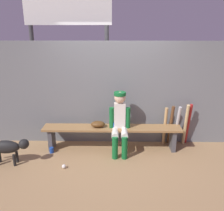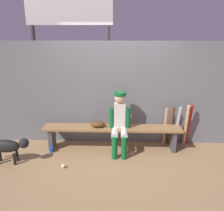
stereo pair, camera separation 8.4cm
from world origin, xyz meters
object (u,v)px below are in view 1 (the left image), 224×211
(cup_on_bench, at_px, (115,125))
(player_seated, at_px, (120,121))
(baseball, at_px, (64,166))
(scoreboard, at_px, (71,27))
(bat_aluminum_silver, at_px, (177,126))
(bat_wood_natural, at_px, (185,125))
(cup_on_ground, at_px, (52,150))
(dugout_bench, at_px, (112,132))
(bat_aluminum_red, at_px, (188,124))
(bat_wood_tan, at_px, (165,126))
(dog, at_px, (8,147))
(baseball_glove, at_px, (98,124))
(bat_wood_dark, at_px, (171,125))

(cup_on_bench, bearing_deg, player_seated, -43.61)
(baseball, height_order, scoreboard, scoreboard)
(bat_aluminum_silver, relative_size, bat_wood_natural, 0.95)
(bat_wood_natural, distance_m, cup_on_ground, 2.76)
(player_seated, xyz_separation_m, bat_wood_natural, (1.36, 0.30, -0.20))
(cup_on_ground, relative_size, cup_on_bench, 1.00)
(dugout_bench, bearing_deg, bat_aluminum_red, 9.21)
(bat_aluminum_red, bearing_deg, cup_on_bench, -169.86)
(cup_on_bench, bearing_deg, bat_wood_tan, 13.15)
(dugout_bench, bearing_deg, bat_wood_natural, 6.98)
(bat_aluminum_silver, xyz_separation_m, dog, (-3.17, -0.80, -0.10))
(cup_on_ground, bearing_deg, bat_wood_tan, 10.14)
(baseball_glove, distance_m, bat_wood_tan, 1.40)
(bat_wood_tan, distance_m, dog, 3.05)
(player_seated, distance_m, bat_wood_dark, 1.14)
(bat_wood_natural, bearing_deg, baseball, -158.37)
(baseball_glove, height_order, baseball, baseball_glove)
(bat_wood_tan, xyz_separation_m, bat_aluminum_red, (0.49, 0.03, 0.04))
(cup_on_ground, bearing_deg, baseball_glove, 11.30)
(bat_aluminum_silver, bearing_deg, cup_on_bench, -170.79)
(bat_wood_natural, xyz_separation_m, bat_aluminum_red, (0.07, 0.07, -0.01))
(cup_on_bench, bearing_deg, bat_aluminum_red, 10.14)
(bat_aluminum_silver, bearing_deg, bat_wood_tan, 171.29)
(bat_wood_natural, bearing_deg, bat_aluminum_silver, 178.06)
(dog, bearing_deg, bat_wood_dark, 15.33)
(bat_wood_natural, relative_size, cup_on_bench, 8.39)
(bat_wood_dark, height_order, bat_aluminum_red, bat_aluminum_red)
(dugout_bench, bearing_deg, bat_wood_dark, 10.51)
(bat_aluminum_silver, height_order, dog, bat_aluminum_silver)
(baseball_glove, distance_m, baseball, 1.06)
(dugout_bench, xyz_separation_m, player_seated, (0.15, -0.11, 0.28))
(bat_aluminum_silver, distance_m, cup_on_ground, 2.58)
(bat_wood_tan, distance_m, baseball, 2.19)
(dugout_bench, height_order, baseball, dugout_bench)
(bat_aluminum_red, bearing_deg, baseball_glove, -172.15)
(bat_wood_dark, bearing_deg, cup_on_bench, -168.21)
(bat_wood_tan, distance_m, bat_aluminum_silver, 0.24)
(bat_wood_dark, height_order, bat_aluminum_silver, bat_aluminum_silver)
(bat_wood_dark, relative_size, dog, 1.03)
(bat_wood_dark, bearing_deg, bat_aluminum_silver, -15.91)
(baseball_glove, distance_m, bat_wood_natural, 1.80)
(bat_aluminum_red, xyz_separation_m, cup_on_ground, (-2.78, -0.44, -0.40))
(bat_aluminum_red, height_order, cup_on_bench, bat_aluminum_red)
(player_seated, relative_size, bat_wood_dark, 1.38)
(baseball_glove, height_order, bat_wood_tan, bat_wood_tan)
(bat_wood_tan, xyz_separation_m, bat_wood_dark, (0.12, -0.00, 0.02))
(baseball_glove, xyz_separation_m, bat_wood_dark, (1.49, 0.23, -0.10))
(baseball_glove, bearing_deg, cup_on_bench, -3.01)
(bat_aluminum_silver, xyz_separation_m, scoreboard, (-2.28, 1.11, 1.95))
(bat_wood_natural, height_order, baseball, bat_wood_natural)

